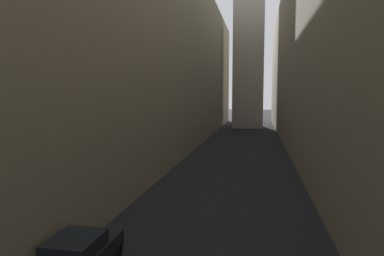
{
  "coord_description": "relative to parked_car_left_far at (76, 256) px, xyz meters",
  "views": [
    {
      "loc": [
        2.02,
        12.56,
        6.62
      ],
      "look_at": [
        0.0,
        23.25,
        5.6
      ],
      "focal_mm": 32.51,
      "sensor_mm": 36.0,
      "label": 1
    }
  ],
  "objects": [
    {
      "name": "building_block_right",
      "position": [
        14.94,
        26.25,
        10.59
      ],
      "size": [
        10.09,
        108.0,
        22.72
      ],
      "primitive_type": "cube",
      "color": "gray",
      "rests_on": "ground"
    },
    {
      "name": "parked_car_left_far",
      "position": [
        0.0,
        0.0,
        0.0
      ],
      "size": [
        2.06,
        4.56,
        1.52
      ],
      "rotation": [
        0.0,
        0.0,
        1.57
      ],
      "color": "black",
      "rests_on": "ground"
    },
    {
      "name": "ground_plane",
      "position": [
        4.4,
        24.25,
        -0.77
      ],
      "size": [
        264.0,
        264.0,
        0.0
      ],
      "primitive_type": "plane",
      "color": "black"
    },
    {
      "name": "building_block_left",
      "position": [
        -7.7,
        26.25,
        10.67
      ],
      "size": [
        13.19,
        108.0,
        22.88
      ],
      "primitive_type": "cube",
      "color": "gray",
      "rests_on": "ground"
    }
  ]
}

